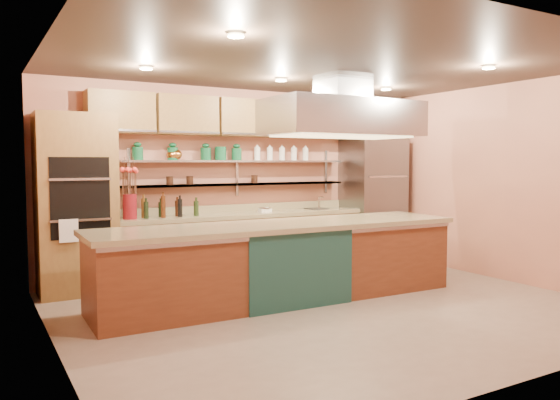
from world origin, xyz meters
TOP-DOWN VIEW (x-y plane):
  - floor at (0.00, 0.00)m, footprint 6.00×5.00m
  - ceiling at (0.00, 0.00)m, footprint 6.00×5.00m
  - wall_back at (0.00, 2.50)m, footprint 6.00×0.04m
  - wall_front at (0.00, -2.50)m, footprint 6.00×0.04m
  - wall_left at (-3.00, 0.00)m, footprint 0.04×5.00m
  - wall_right at (3.00, 0.00)m, footprint 0.04×5.00m
  - oven_stack at (-2.45, 2.18)m, footprint 0.95×0.64m
  - refrigerator at (2.35, 2.14)m, footprint 0.95×0.72m
  - back_counter at (-0.05, 2.20)m, footprint 3.84×0.64m
  - wall_shelf_lower at (-0.05, 2.37)m, footprint 3.60×0.26m
  - wall_shelf_upper at (-0.05, 2.37)m, footprint 3.60×0.26m
  - upper_cabinets at (0.00, 2.32)m, footprint 4.60×0.36m
  - range_hood at (0.56, 0.59)m, footprint 2.00×1.00m
  - ceiling_downlights at (0.00, 0.20)m, footprint 4.00×2.80m
  - island at (-0.34, 0.59)m, footprint 4.55×1.07m
  - flower_vase at (-1.78, 2.15)m, footprint 0.24×0.24m
  - oil_bottle_cluster at (-1.22, 2.15)m, footprint 0.87×0.46m
  - kitchen_scale at (0.26, 2.15)m, footprint 0.19×0.15m
  - bar_faucet at (1.32, 2.25)m, footprint 0.03×0.03m
  - copper_kettle at (-1.07, 2.37)m, footprint 0.26×0.26m
  - green_canister at (-0.36, 2.37)m, footprint 0.20×0.20m

SIDE VIEW (x-z plane):
  - floor at x=0.00m, z-range -0.02..0.00m
  - back_counter at x=-0.05m, z-range 0.00..0.93m
  - island at x=-0.34m, z-range 0.00..0.95m
  - kitchen_scale at x=0.26m, z-range 0.93..1.03m
  - bar_faucet at x=1.32m, z-range 0.93..1.12m
  - refrigerator at x=2.35m, z-range 0.00..2.10m
  - oil_bottle_cluster at x=-1.22m, z-range 0.93..1.20m
  - flower_vase at x=-1.78m, z-range 0.93..1.26m
  - oven_stack at x=-2.45m, z-range 0.00..2.30m
  - wall_shelf_lower at x=-0.05m, z-range 1.34..1.36m
  - wall_back at x=0.00m, z-range 0.00..2.80m
  - wall_front at x=0.00m, z-range 0.00..2.80m
  - wall_left at x=-3.00m, z-range 0.00..2.80m
  - wall_right at x=3.00m, z-range 0.00..2.80m
  - wall_shelf_upper at x=-0.05m, z-range 1.69..1.71m
  - copper_kettle at x=-1.07m, z-range 1.71..1.87m
  - green_canister at x=-0.36m, z-range 1.71..1.91m
  - range_hood at x=0.56m, z-range 2.02..2.48m
  - upper_cabinets at x=0.00m, z-range 2.08..2.62m
  - ceiling_downlights at x=0.00m, z-range 2.76..2.78m
  - ceiling at x=0.00m, z-range 2.79..2.81m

